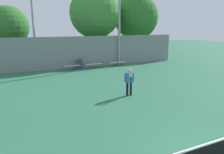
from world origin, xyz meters
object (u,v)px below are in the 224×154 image
at_px(bench_adjacent_court, 72,66).
at_px(tree_green_broad, 95,13).
at_px(bench_courtside_near, 94,64).
at_px(tree_dark_dense, 136,17).
at_px(tennis_net, 220,153).
at_px(tree_green_tall, 8,27).
at_px(light_pole_near_left, 119,1).
at_px(trash_bin, 80,64).
at_px(bench_courtside_far, 118,62).
at_px(tennis_player, 129,80).

relative_size(bench_adjacent_court, tree_green_broad, 0.19).
xyz_separation_m(bench_courtside_near, tree_dark_dense, (7.63, 4.47, 4.93)).
bearing_deg(tree_dark_dense, bench_courtside_near, -149.63).
bearing_deg(tennis_net, tree_green_tall, 102.33).
height_order(tree_green_tall, tree_green_broad, tree_green_broad).
distance_m(bench_courtside_near, light_pole_near_left, 7.11).
height_order(tennis_net, tree_dark_dense, tree_dark_dense).
bearing_deg(trash_bin, tree_dark_dense, 24.67).
height_order(trash_bin, tree_green_broad, tree_green_broad).
bearing_deg(bench_courtside_far, light_pole_near_left, 53.18).
bearing_deg(bench_courtside_near, tree_green_broad, 66.82).
bearing_deg(bench_courtside_far, tree_green_broad, 100.07).
bearing_deg(bench_courtside_far, tree_dark_dense, 42.05).
xyz_separation_m(bench_courtside_near, light_pole_near_left, (3.20, 0.70, 6.31)).
height_order(bench_courtside_far, tree_green_tall, tree_green_tall).
relative_size(bench_adjacent_court, light_pole_near_left, 0.14).
relative_size(bench_courtside_far, tree_green_tall, 0.29).
bearing_deg(tennis_net, bench_adjacent_court, 89.10).
height_order(tennis_net, bench_adjacent_court, tennis_net).
xyz_separation_m(bench_courtside_far, light_pole_near_left, (0.53, 0.70, 6.31)).
xyz_separation_m(tennis_net, trash_bin, (1.11, 17.09, -0.04)).
height_order(tennis_player, trash_bin, tennis_player).
bearing_deg(bench_courtside_near, bench_courtside_far, 0.00).
relative_size(tennis_player, bench_adjacent_court, 1.04).
relative_size(bench_courtside_near, tree_green_broad, 0.20).
relative_size(bench_adjacent_court, trash_bin, 1.78).
xyz_separation_m(tennis_player, bench_courtside_near, (1.42, 9.49, -0.59)).
bearing_deg(tree_dark_dense, tree_green_tall, 174.88).
bearing_deg(tree_green_broad, tennis_net, -101.88).
bearing_deg(trash_bin, tennis_net, -93.72).
relative_size(bench_courtside_near, bench_courtside_far, 0.94).
distance_m(tennis_player, trash_bin, 9.80).
xyz_separation_m(tennis_player, tree_green_tall, (-6.10, 15.31, 3.15)).
bearing_deg(tennis_net, bench_courtside_near, 81.29).
bearing_deg(tree_green_tall, tree_dark_dense, -5.12).
bearing_deg(tennis_player, bench_courtside_far, 76.98).
xyz_separation_m(tennis_player, bench_courtside_far, (4.09, 9.49, -0.59)).
height_order(trash_bin, tree_dark_dense, tree_dark_dense).
distance_m(tennis_net, tennis_player, 7.42).
distance_m(bench_courtside_far, light_pole_near_left, 6.37).
distance_m(bench_adjacent_court, tree_dark_dense, 11.96).
bearing_deg(bench_courtside_near, tennis_net, -98.71).
height_order(bench_courtside_far, bench_adjacent_court, same).
relative_size(tennis_net, bench_courtside_near, 7.26).
height_order(trash_bin, tree_green_tall, tree_green_tall).
bearing_deg(light_pole_near_left, bench_adjacent_court, -172.73).
xyz_separation_m(tree_green_broad, tree_dark_dense, (5.74, 0.06, -0.37)).
relative_size(light_pole_near_left, tree_green_broad, 1.35).
xyz_separation_m(tennis_net, tree_green_broad, (4.46, 21.21, 5.19)).
bearing_deg(light_pole_near_left, tree_green_broad, 109.45).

